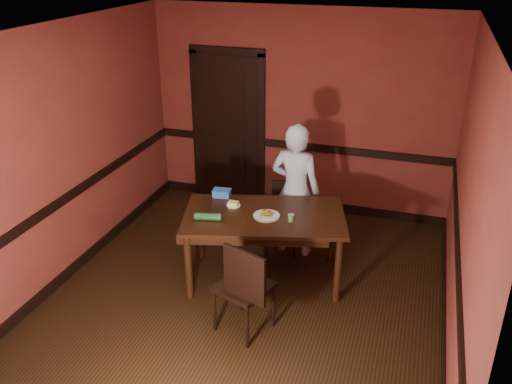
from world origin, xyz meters
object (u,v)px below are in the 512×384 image
Objects in this scene: person at (295,190)px; food_tub at (222,193)px; chair_near at (244,285)px; dining_table at (264,247)px; sauce_jar at (291,218)px; cheese_saucer at (233,204)px; chair_far at (280,218)px; sandwich_plate at (266,215)px.

person is 0.85m from food_tub.
chair_near is at bearing 91.81° from person.
dining_table is 0.88m from chair_near.
chair_near is 12.58× the size of sauce_jar.
sauce_jar reaches higher than cheese_saucer.
cheese_saucer is 0.27m from food_tub.
chair_far is at bearing 26.12° from food_tub.
chair_near is at bearing -100.74° from dining_table.
chair_near is 0.62× the size of person.
sauce_jar is at bearing 105.93° from person.
sauce_jar is at bearing -85.55° from chair_near.
person is 0.80m from cheese_saucer.
sandwich_plate reaches higher than chair_far.
sandwich_plate is 0.70m from food_tub.
dining_table is at bearing 130.68° from sandwich_plate.
chair_near is (0.07, -0.88, 0.10)m from dining_table.
chair_far is at bearing 13.42° from person.
person is (0.17, 0.02, 0.37)m from chair_far.
sandwich_plate is at bearing -67.10° from chair_near.
chair_far is 0.78m from cheese_saucer.
chair_far is at bearing 74.54° from dining_table.
chair_far is 1.53m from chair_near.
sandwich_plate is at bearing 85.13° from person.
person reaches higher than sandwich_plate.
sandwich_plate is 0.27m from sauce_jar.
sandwich_plate is at bearing -18.49° from cheese_saucer.
dining_table is at bearing -106.30° from chair_far.
chair_near is 6.49× the size of cheese_saucer.
person is (0.10, 1.55, 0.30)m from chair_near.
person is at bearing 79.73° from sandwich_plate.
chair_near is 1.12m from cheese_saucer.
sauce_jar reaches higher than dining_table.
person is 20.38× the size of sauce_jar.
chair_near is 0.91m from sauce_jar.
chair_near is 3.52× the size of sandwich_plate.
dining_table is 21.57× the size of sauce_jar.
person is 0.73m from sandwich_plate.
chair_far is at bearing -66.75° from chair_near.
person is at bearing -8.18° from chair_far.
sauce_jar is (0.23, 0.81, 0.34)m from chair_near.
chair_near reaches higher than chair_far.
chair_far is 0.80m from sandwich_plate.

